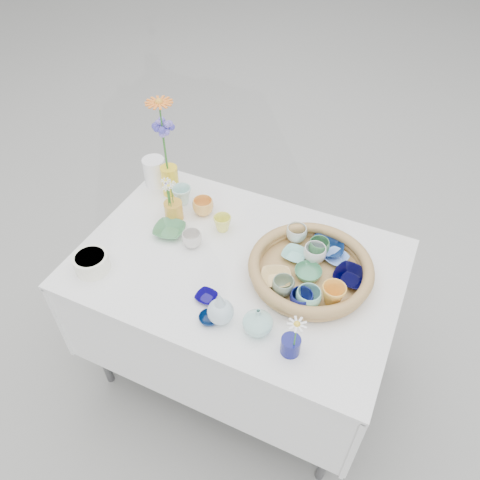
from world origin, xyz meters
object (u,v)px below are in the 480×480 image
at_px(bud_vase_seafoam, 258,321).
at_px(tall_vase_yellow, 170,181).
at_px(wicker_tray, 310,269).
at_px(display_table, 238,364).

relative_size(bud_vase_seafoam, tall_vase_yellow, 0.76).
height_order(wicker_tray, tall_vase_yellow, tall_vase_yellow).
xyz_separation_m(wicker_tray, bud_vase_seafoam, (-0.08, -0.31, 0.02)).
bearing_deg(display_table, wicker_tray, 10.12).
distance_m(display_table, bud_vase_seafoam, 0.88).
bearing_deg(wicker_tray, tall_vase_yellow, 163.78).
relative_size(display_table, bud_vase_seafoam, 11.54).
height_order(display_table, wicker_tray, wicker_tray).
bearing_deg(wicker_tray, display_table, -169.88).
bearing_deg(bud_vase_seafoam, display_table, 127.09).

